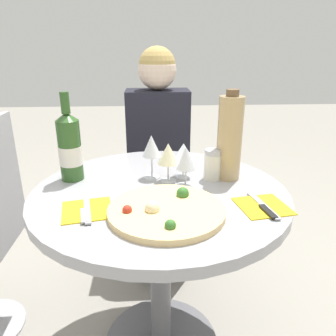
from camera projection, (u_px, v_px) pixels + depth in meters
dining_table at (160, 227)px, 1.21m from camera, size 0.90×0.90×0.73m
chair_behind_diner at (158, 176)px, 1.99m from camera, size 0.38×0.38×0.95m
seated_diner at (159, 169)px, 1.83m from camera, size 0.34×0.42×1.21m
pizza_large at (166, 210)px, 0.99m from camera, size 0.36×0.36×0.05m
wine_bottle at (70, 147)px, 1.20m from camera, size 0.09×0.09×0.33m
tall_carafe at (230, 138)px, 1.21m from camera, size 0.09×0.09×0.33m
sugar_shaker at (213, 165)px, 1.23m from camera, size 0.07×0.07×0.12m
wine_glass_front_right at (186, 159)px, 1.15m from camera, size 0.07×0.07×0.15m
wine_glass_center at (168, 154)px, 1.19m from camera, size 0.08×0.08×0.15m
wine_glass_back_left at (151, 147)px, 1.22m from camera, size 0.07×0.07×0.17m
wine_glass_back_right at (183, 152)px, 1.23m from camera, size 0.08×0.08×0.13m
place_setting_left at (87, 210)px, 1.00m from camera, size 0.18×0.19×0.01m
place_setting_right at (263, 206)px, 1.03m from camera, size 0.17×0.19×0.01m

